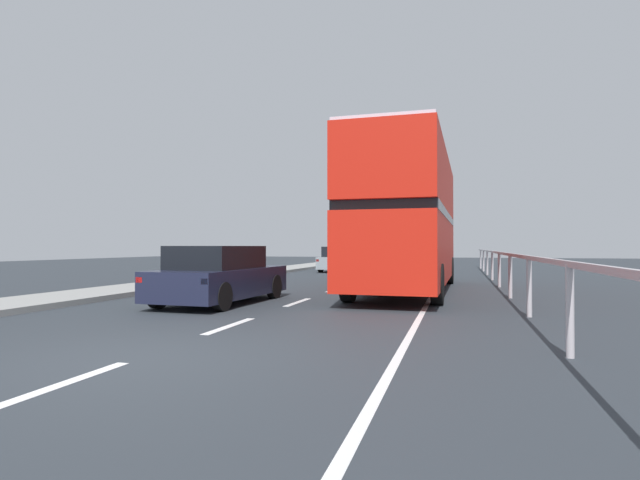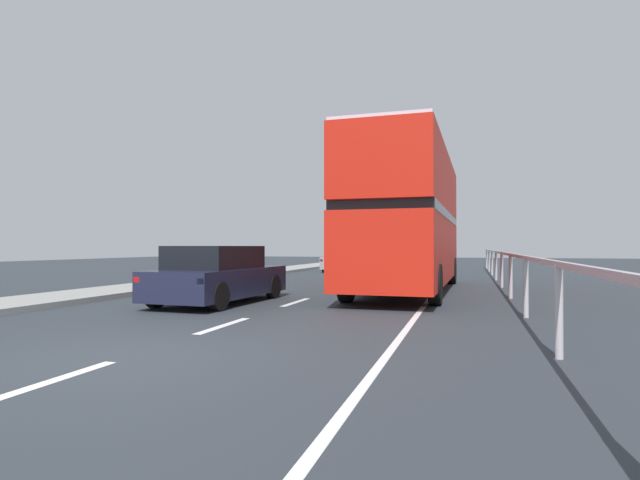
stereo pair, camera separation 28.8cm
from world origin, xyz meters
The scene contains 6 objects.
ground_plane centered at (0.00, 0.00, -0.05)m, with size 74.57×120.00×0.10m, color #2B3137.
lane_paint_markings centered at (1.91, 8.77, 0.00)m, with size 3.32×46.00×0.01m.
bridge_side_railing centered at (5.29, 9.00, 0.99)m, with size 0.10×42.00×1.23m.
double_decker_bus_red centered at (2.41, 10.35, 2.32)m, with size 2.67×10.30×4.34m.
hatchback_car_near centered at (-1.80, 5.78, 0.68)m, with size 1.98×4.36×1.43m.
sedan_car_ahead centered at (-2.47, 22.03, 0.67)m, with size 1.87×4.17×1.40m.
Camera 2 is at (4.20, -5.57, 1.42)m, focal length 28.31 mm.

